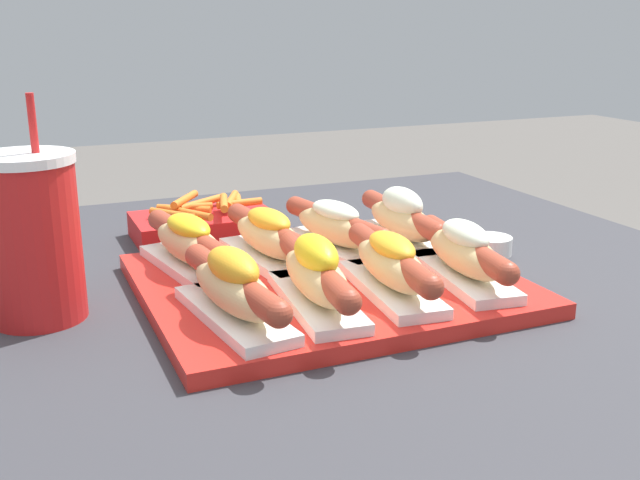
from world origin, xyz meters
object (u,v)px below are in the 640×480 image
(hot_dog_2, at_px, (391,265))
(sauce_bowl, at_px, (491,244))
(hot_dog_4, at_px, (189,244))
(hot_dog_7, at_px, (402,219))
(hot_dog_1, at_px, (316,275))
(fries_basket, at_px, (204,224))
(hot_dog_5, at_px, (269,237))
(hot_dog_6, at_px, (335,227))
(drink_cup, at_px, (33,238))
(hot_dog_3, at_px, (464,253))
(hot_dog_0, at_px, (234,288))
(serving_tray, at_px, (327,284))

(hot_dog_2, relative_size, sauce_bowl, 3.91)
(hot_dog_4, height_order, hot_dog_7, hot_dog_7)
(hot_dog_1, relative_size, fries_basket, 1.10)
(hot_dog_2, height_order, hot_dog_5, same)
(hot_dog_6, xyz_separation_m, drink_cup, (-0.37, -0.04, 0.04))
(sauce_bowl, height_order, fries_basket, fries_basket)
(fries_basket, bearing_deg, hot_dog_4, -109.25)
(hot_dog_2, bearing_deg, hot_dog_3, 2.05)
(drink_cup, bearing_deg, hot_dog_1, -25.43)
(hot_dog_0, height_order, hot_dog_2, hot_dog_0)
(hot_dog_7, relative_size, drink_cup, 0.93)
(hot_dog_5, bearing_deg, hot_dog_2, -60.97)
(serving_tray, xyz_separation_m, sauce_bowl, (0.26, 0.05, 0.00))
(hot_dog_1, bearing_deg, drink_cup, 154.57)
(hot_dog_6, xyz_separation_m, sauce_bowl, (0.21, -0.04, -0.04))
(hot_dog_4, xyz_separation_m, fries_basket, (0.07, 0.19, -0.03))
(serving_tray, xyz_separation_m, hot_dog_5, (-0.04, 0.08, 0.04))
(hot_dog_0, height_order, sauce_bowl, hot_dog_0)
(hot_dog_6, height_order, sauce_bowl, hot_dog_6)
(hot_dog_4, relative_size, sauce_bowl, 3.87)
(hot_dog_0, bearing_deg, hot_dog_2, 2.20)
(hot_dog_7, bearing_deg, hot_dog_0, -149.55)
(hot_dog_2, xyz_separation_m, hot_dog_3, (0.10, 0.00, 0.00))
(hot_dog_0, xyz_separation_m, hot_dog_7, (0.28, 0.17, 0.00))
(hot_dog_2, distance_m, hot_dog_3, 0.10)
(hot_dog_0, height_order, fries_basket, hot_dog_0)
(hot_dog_1, relative_size, hot_dog_6, 1.01)
(hot_dog_0, bearing_deg, sauce_bowl, 17.80)
(hot_dog_4, bearing_deg, hot_dog_5, -5.24)
(hot_dog_0, xyz_separation_m, hot_dog_2, (0.18, 0.01, -0.00))
(serving_tray, xyz_separation_m, hot_dog_7, (0.15, 0.08, 0.04))
(hot_dog_0, distance_m, hot_dog_4, 0.17)
(hot_dog_5, height_order, drink_cup, drink_cup)
(hot_dog_1, height_order, hot_dog_6, hot_dog_1)
(drink_cup, bearing_deg, hot_dog_5, 6.84)
(hot_dog_5, distance_m, drink_cup, 0.28)
(hot_dog_2, bearing_deg, hot_dog_5, 119.03)
(hot_dog_0, distance_m, hot_dog_6, 0.26)
(hot_dog_4, bearing_deg, hot_dog_2, -41.83)
(fries_basket, bearing_deg, hot_dog_2, -71.88)
(serving_tray, bearing_deg, hot_dog_1, -120.55)
(serving_tray, height_order, sauce_bowl, sauce_bowl)
(hot_dog_6, distance_m, drink_cup, 0.37)
(serving_tray, relative_size, hot_dog_7, 1.89)
(hot_dog_7, bearing_deg, serving_tray, -150.33)
(drink_cup, bearing_deg, serving_tray, -8.41)
(hot_dog_4, bearing_deg, hot_dog_6, 0.23)
(hot_dog_4, bearing_deg, fries_basket, 70.75)
(hot_dog_7, bearing_deg, hot_dog_3, -91.98)
(hot_dog_2, bearing_deg, fries_basket, 108.12)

